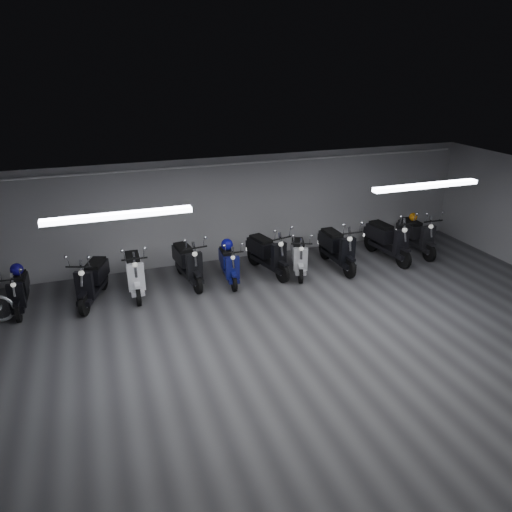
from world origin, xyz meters
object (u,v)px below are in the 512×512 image
object	(u,v)px
scooter_0	(18,285)
helmet_0	(413,217)
scooter_9	(417,229)
scooter_3	(188,256)
scooter_2	(134,266)
scooter_4	(229,259)
helmet_2	(227,245)
scooter_8	(389,233)
scooter_5	(268,247)
helmet_1	(17,269)
scooter_7	(338,242)
scooter_6	(299,250)
scooter_1	(91,274)

from	to	relation	value
scooter_0	helmet_0	size ratio (longest dim) A/B	6.86
scooter_0	scooter_9	bearing A→B (deg)	0.69
scooter_3	helmet_0	xyz separation A→B (m)	(6.47, 0.09, 0.29)
helmet_0	scooter_2	bearing A→B (deg)	-178.28
scooter_4	helmet_2	distance (m)	0.37
scooter_3	helmet_0	distance (m)	6.47
scooter_2	scooter_8	xyz separation A→B (m)	(6.71, -0.16, 0.06)
helmet_2	scooter_0	bearing A→B (deg)	-178.61
scooter_4	scooter_9	world-z (taller)	scooter_9
scooter_2	scooter_9	size ratio (longest dim) A/B	0.98
scooter_5	helmet_1	bearing A→B (deg)	164.54
scooter_7	scooter_8	bearing A→B (deg)	2.18
scooter_8	helmet_1	bearing A→B (deg)	171.93
scooter_6	scooter_9	distance (m)	3.69
scooter_4	helmet_0	world-z (taller)	scooter_4
scooter_3	scooter_7	size ratio (longest dim) A/B	0.95
scooter_9	scooter_5	bearing A→B (deg)	-178.98
scooter_0	scooter_9	xyz separation A→B (m)	(10.19, -0.03, 0.11)
scooter_1	scooter_2	distance (m)	0.94
scooter_8	scooter_9	world-z (taller)	scooter_8
scooter_4	scooter_2	bearing A→B (deg)	-178.07
scooter_5	scooter_6	size ratio (longest dim) A/B	1.13
scooter_3	scooter_6	distance (m)	2.79
scooter_0	scooter_7	size ratio (longest dim) A/B	0.81
scooter_1	scooter_3	distance (m)	2.23
scooter_0	scooter_7	bearing A→B (deg)	-0.85
scooter_2	helmet_0	distance (m)	7.76
scooter_0	scooter_3	size ratio (longest dim) A/B	0.85
scooter_0	helmet_2	world-z (taller)	scooter_0
scooter_4	scooter_3	bearing A→B (deg)	169.66
scooter_4	helmet_2	xyz separation A→B (m)	(0.02, 0.22, 0.29)
scooter_1	helmet_2	distance (m)	3.21
scooter_5	scooter_4	bearing A→B (deg)	174.60
scooter_0	scooter_2	xyz separation A→B (m)	(2.45, 0.00, 0.09)
scooter_4	scooter_7	xyz separation A→B (m)	(2.89, -0.11, 0.13)
scooter_6	scooter_9	bearing A→B (deg)	21.69
scooter_5	helmet_0	size ratio (longest dim) A/B	8.21
scooter_3	scooter_5	xyz separation A→B (m)	(2.03, -0.10, 0.01)
scooter_7	helmet_2	distance (m)	2.90
scooter_4	scooter_8	bearing A→B (deg)	4.23
scooter_2	helmet_1	world-z (taller)	scooter_2
scooter_2	helmet_1	bearing A→B (deg)	176.07
scooter_3	scooter_8	xyz separation A→B (m)	(5.43, -0.30, 0.05)
scooter_3	helmet_1	bearing A→B (deg)	171.67
scooter_8	helmet_0	distance (m)	1.13
scooter_1	scooter_9	distance (m)	8.67
scooter_1	scooter_4	size ratio (longest dim) A/B	1.15
scooter_2	scooter_5	world-z (taller)	scooter_5
scooter_5	scooter_7	xyz separation A→B (m)	(1.83, -0.27, 0.02)
scooter_7	scooter_0	bearing A→B (deg)	177.94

